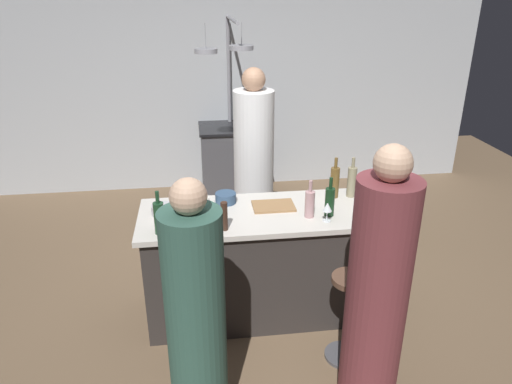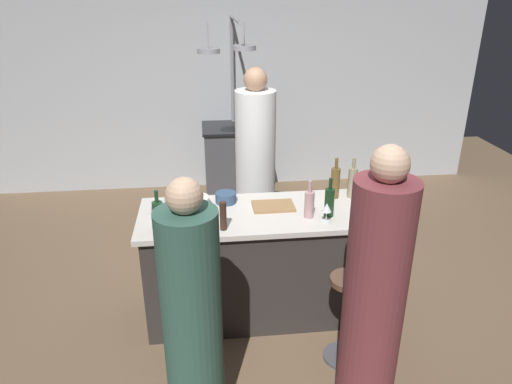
# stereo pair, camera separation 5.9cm
# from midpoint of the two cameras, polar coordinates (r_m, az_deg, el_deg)

# --- Properties ---
(ground_plane) EXTENTS (9.00, 9.00, 0.00)m
(ground_plane) POSITION_cam_midpoint_polar(r_m,az_deg,el_deg) (4.06, 0.68, -13.94)
(ground_plane) COLOR brown
(back_wall) EXTENTS (6.40, 0.16, 2.60)m
(back_wall) POSITION_cam_midpoint_polar(r_m,az_deg,el_deg) (6.17, -2.64, 12.52)
(back_wall) COLOR #B2B7BC
(back_wall) RESTS_ON ground_plane
(kitchen_island) EXTENTS (1.80, 0.72, 0.90)m
(kitchen_island) POSITION_cam_midpoint_polar(r_m,az_deg,el_deg) (3.80, 0.71, -8.50)
(kitchen_island) COLOR #332D2B
(kitchen_island) RESTS_ON ground_plane
(stove_range) EXTENTS (0.80, 0.64, 0.89)m
(stove_range) POSITION_cam_midpoint_polar(r_m,az_deg,el_deg) (6.01, -2.22, 3.79)
(stove_range) COLOR #47474C
(stove_range) RESTS_ON ground_plane
(chef) EXTENTS (0.38, 0.38, 1.81)m
(chef) POSITION_cam_midpoint_polar(r_m,az_deg,el_deg) (4.60, 0.30, 2.75)
(chef) COLOR white
(chef) RESTS_ON ground_plane
(bar_stool_left) EXTENTS (0.28, 0.28, 0.68)m
(bar_stool_left) POSITION_cam_midpoint_polar(r_m,az_deg,el_deg) (3.32, -7.08, -15.74)
(bar_stool_left) COLOR #4C4C51
(bar_stool_left) RESTS_ON ground_plane
(guest_left) EXTENTS (0.34, 0.34, 1.60)m
(guest_left) POSITION_cam_midpoint_polar(r_m,az_deg,el_deg) (2.78, -7.04, -15.01)
(guest_left) COLOR #33594C
(guest_left) RESTS_ON ground_plane
(bar_stool_right) EXTENTS (0.28, 0.28, 0.68)m
(bar_stool_right) POSITION_cam_midpoint_polar(r_m,az_deg,el_deg) (3.45, 11.27, -14.30)
(bar_stool_right) COLOR #4C4C51
(bar_stool_right) RESTS_ON ground_plane
(guest_right) EXTENTS (0.36, 0.36, 1.72)m
(guest_right) POSITION_cam_midpoint_polar(r_m,az_deg,el_deg) (2.93, 14.61, -11.95)
(guest_right) COLOR brown
(guest_right) RESTS_ON ground_plane
(overhead_pot_rack) EXTENTS (0.58, 1.27, 2.17)m
(overhead_pot_rack) POSITION_cam_midpoint_polar(r_m,az_deg,el_deg) (5.39, -2.69, 14.37)
(overhead_pot_rack) COLOR gray
(overhead_pot_rack) RESTS_ON ground_plane
(potted_plant) EXTENTS (0.36, 0.36, 0.52)m
(potted_plant) POSITION_cam_midpoint_polar(r_m,az_deg,el_deg) (5.40, 16.56, -1.27)
(potted_plant) COLOR brown
(potted_plant) RESTS_ON ground_plane
(cutting_board) EXTENTS (0.32, 0.22, 0.02)m
(cutting_board) POSITION_cam_midpoint_polar(r_m,az_deg,el_deg) (3.66, 2.56, -1.71)
(cutting_board) COLOR #997047
(cutting_board) RESTS_ON kitchen_island
(pepper_mill) EXTENTS (0.05, 0.05, 0.21)m
(pepper_mill) POSITION_cam_midpoint_polar(r_m,az_deg,el_deg) (3.29, -3.46, -2.89)
(pepper_mill) COLOR #382319
(pepper_mill) RESTS_ON kitchen_island
(wine_bottle_white) EXTENTS (0.07, 0.07, 0.33)m
(wine_bottle_white) POSITION_cam_midpoint_polar(r_m,az_deg,el_deg) (3.87, 11.93, 1.20)
(wine_bottle_white) COLOR gray
(wine_bottle_white) RESTS_ON kitchen_island
(wine_bottle_rose) EXTENTS (0.07, 0.07, 0.29)m
(wine_bottle_rose) POSITION_cam_midpoint_polar(r_m,az_deg,el_deg) (3.49, 6.90, -1.41)
(wine_bottle_rose) COLOR #B78C8E
(wine_bottle_rose) RESTS_ON kitchen_island
(wine_bottle_green) EXTENTS (0.07, 0.07, 0.31)m
(wine_bottle_green) POSITION_cam_midpoint_polar(r_m,az_deg,el_deg) (3.30, -11.17, -2.90)
(wine_bottle_green) COLOR #193D23
(wine_bottle_green) RESTS_ON kitchen_island
(wine_bottle_amber) EXTENTS (0.07, 0.07, 0.33)m
(wine_bottle_amber) POSITION_cam_midpoint_polar(r_m,az_deg,el_deg) (3.84, 9.92, 1.16)
(wine_bottle_amber) COLOR brown
(wine_bottle_amber) RESTS_ON kitchen_island
(wine_bottle_red) EXTENTS (0.07, 0.07, 0.30)m
(wine_bottle_red) POSITION_cam_midpoint_polar(r_m,az_deg,el_deg) (3.52, 9.28, -1.16)
(wine_bottle_red) COLOR #143319
(wine_bottle_red) RESTS_ON kitchen_island
(wine_glass_by_chef) EXTENTS (0.07, 0.07, 0.15)m
(wine_glass_by_chef) POSITION_cam_midpoint_polar(r_m,az_deg,el_deg) (3.60, 13.18, -1.13)
(wine_glass_by_chef) COLOR silver
(wine_glass_by_chef) RESTS_ON kitchen_island
(wine_glass_near_right_guest) EXTENTS (0.07, 0.07, 0.15)m
(wine_glass_near_right_guest) POSITION_cam_midpoint_polar(r_m,az_deg,el_deg) (3.44, 8.99, -1.97)
(wine_glass_near_right_guest) COLOR silver
(wine_glass_near_right_guest) RESTS_ON kitchen_island
(wine_glass_near_left_guest) EXTENTS (0.07, 0.07, 0.15)m
(wine_glass_near_left_guest) POSITION_cam_midpoint_polar(r_m,az_deg,el_deg) (3.75, 9.38, 0.22)
(wine_glass_near_left_guest) COLOR silver
(wine_glass_near_left_guest) RESTS_ON kitchen_island
(mixing_bowl_ceramic) EXTENTS (0.20, 0.20, 0.07)m
(mixing_bowl_ceramic) POSITION_cam_midpoint_polar(r_m,az_deg,el_deg) (3.69, -6.72, -1.15)
(mixing_bowl_ceramic) COLOR silver
(mixing_bowl_ceramic) RESTS_ON kitchen_island
(mixing_bowl_steel) EXTENTS (0.17, 0.17, 0.07)m
(mixing_bowl_steel) POSITION_cam_midpoint_polar(r_m,az_deg,el_deg) (3.61, -10.70, -2.03)
(mixing_bowl_steel) COLOR #B7B7BC
(mixing_bowl_steel) RESTS_ON kitchen_island
(mixing_bowl_blue) EXTENTS (0.16, 0.16, 0.08)m
(mixing_bowl_blue) POSITION_cam_midpoint_polar(r_m,az_deg,el_deg) (3.73, -3.20, -0.69)
(mixing_bowl_blue) COLOR #334C6B
(mixing_bowl_blue) RESTS_ON kitchen_island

